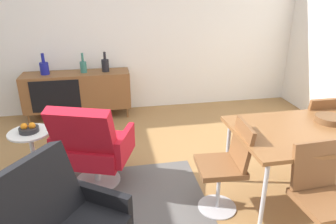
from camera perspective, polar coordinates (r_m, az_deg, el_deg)
ground_plane at (r=3.12m, az=-8.97°, el=-16.48°), size 8.32×8.32×0.00m
wall_back at (r=5.08m, az=-11.32°, el=15.68°), size 6.80×0.12×2.80m
sideboard at (r=5.00m, az=-16.37°, el=3.83°), size 1.60×0.45×0.72m
vase_cobalt at (r=4.97m, az=-21.90°, el=7.62°), size 0.13×0.13×0.32m
vase_sculptural_dark at (r=4.90m, az=-15.39°, el=8.13°), size 0.10×0.10×0.30m
vase_ceramic_small at (r=4.88m, az=-11.53°, el=8.53°), size 0.11×0.11×0.30m
dining_table at (r=3.15m, az=26.31°, el=-3.42°), size 1.60×0.90×0.74m
wooden_bowl_on_table at (r=3.30m, az=27.63°, el=-1.18°), size 0.26×0.26×0.06m
dining_chair_front_left at (r=2.68m, az=26.29°, el=-13.62°), size 0.42×0.44×0.86m
dining_chair_back_right at (r=3.84m, az=25.15°, el=-2.50°), size 0.40×0.42×0.86m
dining_chair_near_window at (r=2.83m, az=10.76°, el=-9.43°), size 0.45×0.43×0.86m
lounge_chair_red at (r=3.19m, az=-13.99°, el=-6.00°), size 0.85×0.82×0.95m
side_table_round at (r=3.64m, az=-23.78°, el=-6.17°), size 0.44×0.44×0.52m
fruit_bowl at (r=3.55m, az=-24.37°, el=-2.83°), size 0.20×0.20×0.11m
area_rug at (r=2.98m, az=-14.20°, el=-19.11°), size 2.20×1.70×0.01m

